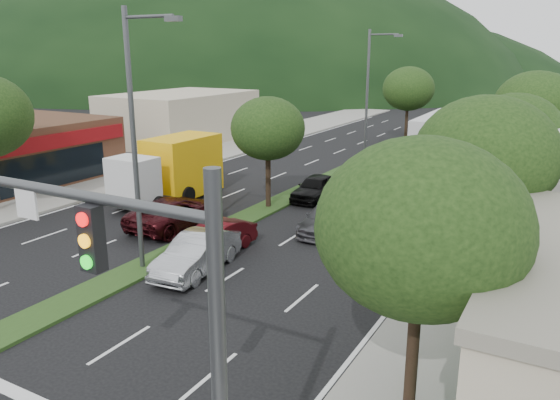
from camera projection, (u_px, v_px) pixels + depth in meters
The scene contains 24 objects.
sidewalk_right at pixel (525, 207), 30.33m from camera, with size 5.00×90.00×0.15m, color gray.
sidewalk_left at pixel (169, 162), 42.30m from camera, with size 6.00×90.00×0.15m, color gray.
median at pixel (339, 173), 38.73m from camera, with size 1.60×56.00×0.12m, color #203814.
traffic_signal at pixel (133, 308), 8.40m from camera, with size 6.12×0.40×7.00m.
shop_left at pixel (4, 152), 35.93m from camera, with size 10.15×12.00×4.00m.
bldg_left_far at pixel (181, 117), 52.11m from camera, with size 9.00×14.00×4.60m, color #B7AB91.
hill_far at pixel (184, 83), 145.36m from camera, with size 176.00×132.00×82.00m, color black.
tree_r_a at pixel (421, 228), 11.62m from camera, with size 4.60×4.60×6.63m.
tree_r_b at pixel (486, 156), 18.30m from camera, with size 4.80×4.80×6.94m.
tree_r_c at pixel (514, 134), 25.12m from camera, with size 4.40×4.40×6.48m.
tree_r_d at pixel (535, 106), 33.43m from camera, with size 5.00×5.00×7.17m.
tree_r_e at pixel (547, 99), 41.93m from camera, with size 4.60×4.60×6.71m.
tree_med_near at pixel (268, 129), 29.15m from camera, with size 4.00×4.00×6.02m.
tree_med_far at pixel (408, 89), 50.90m from camera, with size 4.80×4.80×6.94m.
streetlight_near at pixel (137, 131), 20.32m from camera, with size 2.60×0.25×10.00m.
streetlight_mid at pixel (370, 90), 41.38m from camera, with size 2.60×0.25×10.00m.
sedan_silver at pixel (197, 253), 21.44m from camera, with size 1.60×4.59×1.51m, color #A9ABB0.
suv_maroon at pixel (176, 212), 26.90m from camera, with size 2.53×5.49×1.53m, color black.
car_queue_a at pixel (315, 188), 31.87m from camera, with size 1.72×4.27×1.45m, color black.
car_queue_b at pixel (327, 218), 26.27m from camera, with size 1.83×4.50×1.30m, color #47464B.
car_queue_c at pixel (215, 238), 23.46m from camera, with size 1.43×4.09×1.35m, color #470B10.
car_queue_d at pixel (433, 173), 36.21m from camera, with size 2.01×4.35×1.21m, color black.
box_truck at pixel (173, 171), 31.63m from camera, with size 2.89×7.31×3.60m.
motorhome at pixel (442, 138), 41.37m from camera, with size 3.32×9.98×3.80m.
Camera 1 is at (14.74, -7.12, 8.47)m, focal length 35.00 mm.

